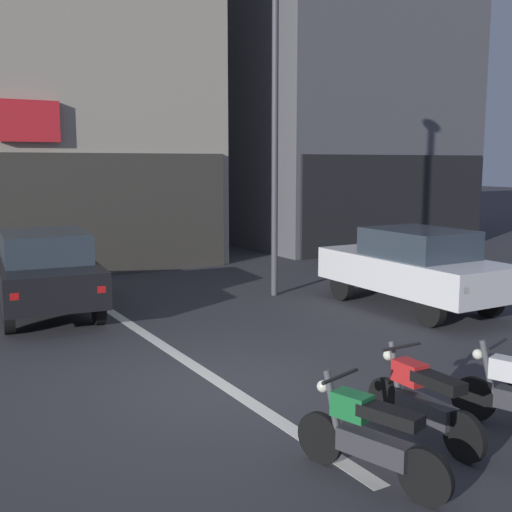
% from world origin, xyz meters
% --- Properties ---
extents(ground_plane, '(120.00, 120.00, 0.00)m').
position_xyz_m(ground_plane, '(0.00, 0.00, 0.00)').
color(ground_plane, '#333338').
extents(lane_centre_line, '(0.20, 18.00, 0.01)m').
position_xyz_m(lane_centre_line, '(0.00, 6.00, 0.00)').
color(lane_centre_line, silver).
rests_on(lane_centre_line, ground).
extents(building_far_right, '(8.21, 9.11, 13.53)m').
position_xyz_m(building_far_right, '(11.06, 13.21, 6.75)').
color(building_far_right, '#56565B').
rests_on(building_far_right, ground).
extents(car_black_crossing_near, '(2.19, 4.26, 1.64)m').
position_xyz_m(car_black_crossing_near, '(-1.13, 5.52, 0.89)').
color(car_black_crossing_near, black).
rests_on(car_black_crossing_near, ground).
extents(car_white_parked_kerbside, '(1.81, 4.12, 1.64)m').
position_xyz_m(car_white_parked_kerbside, '(5.43, 2.18, 0.89)').
color(car_white_parked_kerbside, black).
rests_on(car_white_parked_kerbside, ground).
extents(street_lamp, '(0.36, 0.36, 7.24)m').
position_xyz_m(street_lamp, '(3.68, 4.72, 4.37)').
color(street_lamp, '#47474C').
rests_on(street_lamp, ground).
extents(motorcycle_green_row_leftmost, '(0.63, 1.62, 0.98)m').
position_xyz_m(motorcycle_green_row_leftmost, '(-0.04, -2.83, 0.46)').
color(motorcycle_green_row_leftmost, black).
rests_on(motorcycle_green_row_leftmost, ground).
extents(motorcycle_red_row_left_mid, '(0.55, 1.67, 0.98)m').
position_xyz_m(motorcycle_red_row_left_mid, '(1.05, -2.42, 0.46)').
color(motorcycle_red_row_left_mid, black).
rests_on(motorcycle_red_row_left_mid, ground).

